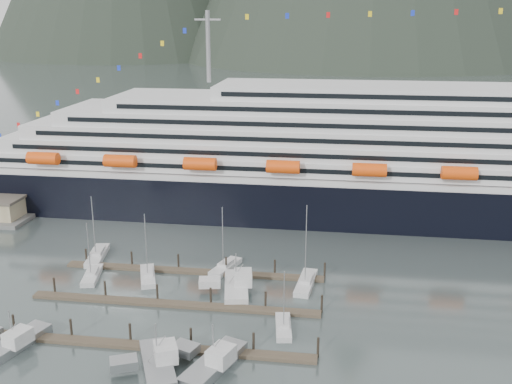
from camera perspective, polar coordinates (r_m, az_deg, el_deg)
ground at (r=96.40m, az=-5.44°, el=-11.71°), size 1600.00×1600.00×0.00m
cruise_ship at (r=141.52m, az=11.71°, el=2.57°), size 210.00×30.40×50.30m
dock_near at (r=89.22m, az=-10.16°, el=-14.21°), size 48.18×2.28×3.20m
dock_mid at (r=100.04m, az=-7.82°, el=-10.48°), size 48.18×2.28×3.20m
dock_far at (r=111.33m, az=-5.99°, el=-7.49°), size 48.18×2.28×3.20m
sailboat_a at (r=112.57m, az=-15.34°, el=-7.69°), size 4.13×8.85×11.13m
sailboat_c at (r=110.03m, az=-10.27°, el=-7.92°), size 5.40×9.36×12.98m
sailboat_e at (r=120.93m, az=-14.87°, el=-5.90°), size 4.51×10.86×13.37m
sailboat_f at (r=112.12m, az=-2.92°, el=-7.17°), size 5.05×8.97×12.88m
sailboat_g at (r=106.17m, az=4.77°, el=-8.63°), size 3.67×10.70×15.51m
sailboat_h at (r=92.30m, az=2.62°, el=-12.75°), size 3.27×8.02×10.21m
trawler_a at (r=94.01m, az=-22.22°, el=-13.18°), size 9.65×12.55×6.63m
trawler_b at (r=84.00m, az=-9.46°, el=-15.79°), size 10.19×12.05×7.50m
trawler_d at (r=83.43m, az=-4.15°, el=-15.85°), size 10.23×12.66×7.24m
trawler_e at (r=103.57m, az=-1.98°, el=-8.93°), size 9.45×12.35×7.72m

